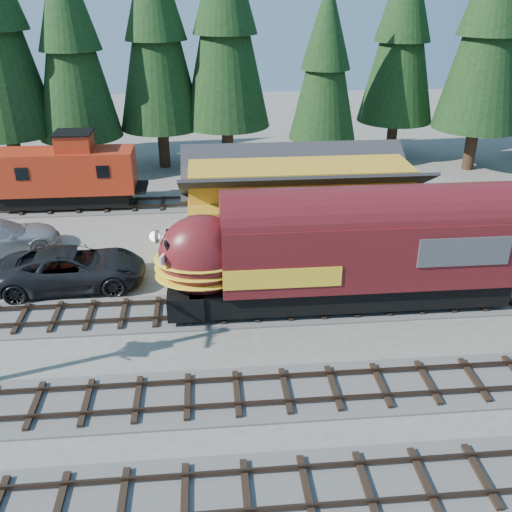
{
  "coord_description": "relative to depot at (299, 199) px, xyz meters",
  "views": [
    {
      "loc": [
        -4.99,
        -18.51,
        13.79
      ],
      "look_at": [
        -2.95,
        4.0,
        2.76
      ],
      "focal_mm": 40.0,
      "sensor_mm": 36.0,
      "label": 1
    }
  ],
  "objects": [
    {
      "name": "conifer_backdrop",
      "position": [
        0.79,
        14.54,
        7.46
      ],
      "size": [
        80.86,
        22.59,
        17.46
      ],
      "color": "black",
      "rests_on": "ground"
    },
    {
      "name": "pickup_truck_a",
      "position": [
        -11.73,
        -3.43,
        -1.98
      ],
      "size": [
        7.28,
        3.76,
        1.96
      ],
      "primitive_type": "imported",
      "rotation": [
        0.0,
        0.0,
        1.64
      ],
      "color": "black",
      "rests_on": "ground"
    },
    {
      "name": "locomotive",
      "position": [
        0.4,
        -6.5,
        -0.39
      ],
      "size": [
        16.2,
        3.22,
        4.4
      ],
      "color": "black",
      "rests_on": "ground"
    },
    {
      "name": "ground",
      "position": [
        0.0,
        -10.5,
        -2.96
      ],
      "size": [
        120.0,
        120.0,
        0.0
      ],
      "primitive_type": "plane",
      "color": "#6B665B",
      "rests_on": "ground"
    },
    {
      "name": "track_spur",
      "position": [
        -10.0,
        7.5,
        -2.9
      ],
      "size": [
        32.0,
        3.2,
        0.33
      ],
      "color": "#4C4947",
      "rests_on": "ground"
    },
    {
      "name": "depot",
      "position": [
        0.0,
        0.0,
        0.0
      ],
      "size": [
        12.8,
        7.0,
        5.3
      ],
      "color": "gold",
      "rests_on": "ground"
    },
    {
      "name": "caboose",
      "position": [
        -14.12,
        7.5,
        -0.61
      ],
      "size": [
        9.01,
        2.61,
        4.68
      ],
      "color": "black",
      "rests_on": "ground"
    }
  ]
}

